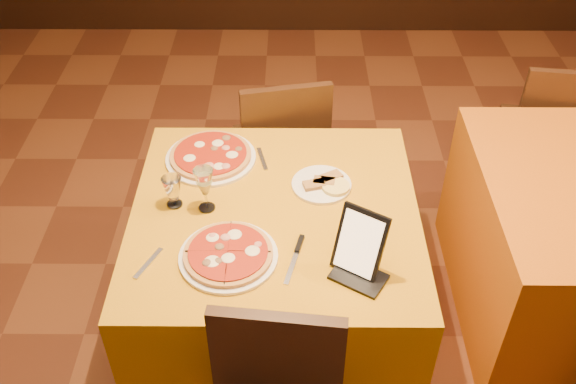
{
  "coord_description": "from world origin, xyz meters",
  "views": [
    {
      "loc": [
        -0.18,
        -1.36,
        2.39
      ],
      "look_at": [
        -0.19,
        0.44,
        0.86
      ],
      "focal_mm": 40.0,
      "sensor_mm": 36.0,
      "label": 1
    }
  ],
  "objects_px": {
    "pizza_near": "(228,255)",
    "wine_glass": "(205,189)",
    "pizza_far": "(211,156)",
    "water_glass": "(173,192)",
    "main_table": "(276,277)",
    "tablet": "(360,243)",
    "chair_main_far": "(279,146)",
    "chair_side_far": "(545,131)"
  },
  "relations": [
    {
      "from": "tablet",
      "to": "chair_main_far",
      "type": "bearing_deg",
      "value": 136.54
    },
    {
      "from": "pizza_near",
      "to": "tablet",
      "type": "height_order",
      "value": "tablet"
    },
    {
      "from": "chair_main_far",
      "to": "water_glass",
      "type": "relative_size",
      "value": 7.0
    },
    {
      "from": "chair_side_far",
      "to": "tablet",
      "type": "bearing_deg",
      "value": 57.07
    },
    {
      "from": "chair_main_far",
      "to": "water_glass",
      "type": "distance_m",
      "value": 0.95
    },
    {
      "from": "pizza_near",
      "to": "water_glass",
      "type": "bearing_deg",
      "value": 129.16
    },
    {
      "from": "chair_side_far",
      "to": "tablet",
      "type": "relative_size",
      "value": 3.73
    },
    {
      "from": "pizza_near",
      "to": "wine_glass",
      "type": "xyz_separation_m",
      "value": [
        -0.1,
        0.26,
        0.08
      ]
    },
    {
      "from": "pizza_near",
      "to": "pizza_far",
      "type": "xyz_separation_m",
      "value": [
        -0.12,
        0.57,
        0.0
      ]
    },
    {
      "from": "chair_main_far",
      "to": "wine_glass",
      "type": "distance_m",
      "value": 0.93
    },
    {
      "from": "pizza_near",
      "to": "chair_main_far",
      "type": "bearing_deg",
      "value": 81.59
    },
    {
      "from": "main_table",
      "to": "pizza_near",
      "type": "relative_size",
      "value": 3.14
    },
    {
      "from": "pizza_far",
      "to": "water_glass",
      "type": "relative_size",
      "value": 2.91
    },
    {
      "from": "chair_main_far",
      "to": "wine_glass",
      "type": "xyz_separation_m",
      "value": [
        -0.26,
        -0.81,
        0.39
      ]
    },
    {
      "from": "main_table",
      "to": "chair_main_far",
      "type": "bearing_deg",
      "value": 90.0
    },
    {
      "from": "main_table",
      "to": "chair_side_far",
      "type": "bearing_deg",
      "value": 34.59
    },
    {
      "from": "pizza_far",
      "to": "wine_glass",
      "type": "bearing_deg",
      "value": -87.2
    },
    {
      "from": "water_glass",
      "to": "chair_side_far",
      "type": "bearing_deg",
      "value": 27.6
    },
    {
      "from": "main_table",
      "to": "chair_main_far",
      "type": "relative_size",
      "value": 1.21
    },
    {
      "from": "wine_glass",
      "to": "tablet",
      "type": "distance_m",
      "value": 0.63
    },
    {
      "from": "main_table",
      "to": "pizza_far",
      "type": "distance_m",
      "value": 0.57
    },
    {
      "from": "pizza_near",
      "to": "water_glass",
      "type": "distance_m",
      "value": 0.37
    },
    {
      "from": "pizza_near",
      "to": "water_glass",
      "type": "relative_size",
      "value": 2.7
    },
    {
      "from": "chair_main_far",
      "to": "tablet",
      "type": "distance_m",
      "value": 1.22
    },
    {
      "from": "tablet",
      "to": "main_table",
      "type": "bearing_deg",
      "value": 166.82
    },
    {
      "from": "chair_side_far",
      "to": "pizza_far",
      "type": "height_order",
      "value": "chair_side_far"
    },
    {
      "from": "chair_side_far",
      "to": "wine_glass",
      "type": "height_order",
      "value": "wine_glass"
    },
    {
      "from": "pizza_near",
      "to": "wine_glass",
      "type": "bearing_deg",
      "value": 111.46
    },
    {
      "from": "water_glass",
      "to": "main_table",
      "type": "bearing_deg",
      "value": -4.49
    },
    {
      "from": "pizza_near",
      "to": "chair_side_far",
      "type": "bearing_deg",
      "value": 37.99
    },
    {
      "from": "chair_side_far",
      "to": "pizza_far",
      "type": "distance_m",
      "value": 1.82
    },
    {
      "from": "chair_main_far",
      "to": "pizza_far",
      "type": "distance_m",
      "value": 0.65
    },
    {
      "from": "wine_glass",
      "to": "chair_main_far",
      "type": "bearing_deg",
      "value": 72.09
    },
    {
      "from": "pizza_far",
      "to": "tablet",
      "type": "xyz_separation_m",
      "value": [
        0.57,
        -0.61,
        0.1
      ]
    },
    {
      "from": "main_table",
      "to": "wine_glass",
      "type": "bearing_deg",
      "value": 177.63
    },
    {
      "from": "water_glass",
      "to": "pizza_near",
      "type": "bearing_deg",
      "value": -50.84
    },
    {
      "from": "chair_main_far",
      "to": "tablet",
      "type": "relative_size",
      "value": 3.73
    },
    {
      "from": "chair_side_far",
      "to": "chair_main_far",
      "type": "bearing_deg",
      "value": 14.24
    },
    {
      "from": "water_glass",
      "to": "chair_main_far",
      "type": "bearing_deg",
      "value": 63.84
    },
    {
      "from": "main_table",
      "to": "pizza_far",
      "type": "bearing_deg",
      "value": 130.87
    },
    {
      "from": "main_table",
      "to": "tablet",
      "type": "relative_size",
      "value": 4.51
    },
    {
      "from": "chair_main_far",
      "to": "chair_side_far",
      "type": "bearing_deg",
      "value": 174.19
    }
  ]
}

